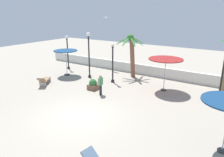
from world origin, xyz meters
The scene contains 13 objects.
ground_plane centered at (0.00, 0.00, 0.00)m, with size 56.00×56.00×0.00m, color #9E9384.
boundary_wall centered at (0.00, 9.92, 0.48)m, with size 25.20×0.30×0.97m, color silver.
patio_umbrella_0 centered at (2.57, 6.80, 2.36)m, with size 2.55×2.55×2.60m.
patio_umbrella_2 centered at (-6.67, 5.76, 2.15)m, with size 2.18×2.18×2.50m.
palm_tree_0 centered at (-1.33, 8.72, 2.50)m, with size 2.72×2.73×3.93m.
lamp_post_0 centered at (-1.81, 6.33, 1.75)m, with size 0.28×0.28×3.33m.
lamp_post_1 centered at (-4.34, 6.32, 2.50)m, with size 0.36×0.36×4.10m.
lamp_post_2 centered at (-8.18, 7.53, 2.05)m, with size 0.34×0.34×3.47m.
lamp_post_3 centered at (6.45, 6.74, 2.21)m, with size 0.31×0.31×4.01m.
lounge_chair_1 centered at (-6.24, 2.69, 0.40)m, with size 1.47×1.87×0.83m.
guest_0 centered at (-0.95, 3.40, 0.92)m, with size 0.31×0.55×1.53m.
seagull_1 centered at (-5.19, 10.28, 5.24)m, with size 1.02×0.42×0.15m.
planter centered at (-2.12, 4.00, 0.38)m, with size 0.70×0.70×0.85m.
Camera 1 is at (7.83, -8.43, 5.89)m, focal length 34.58 mm.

